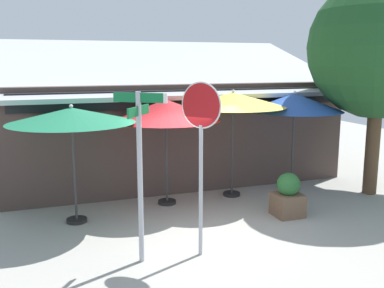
# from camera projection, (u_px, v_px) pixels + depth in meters

# --- Properties ---
(ground_plane) EXTENTS (28.00, 28.00, 0.10)m
(ground_plane) POSITION_uv_depth(u_px,v_px,m) (202.00, 233.00, 9.12)
(ground_plane) COLOR #9E9B93
(cafe_building) EXTENTS (9.92, 5.21, 4.14)m
(cafe_building) POSITION_uv_depth(u_px,v_px,m) (165.00, 124.00, 13.64)
(cafe_building) COLOR #473833
(cafe_building) RESTS_ON ground
(street_sign_post) EXTENTS (0.78, 0.73, 2.96)m
(street_sign_post) POSITION_uv_depth(u_px,v_px,m) (140.00, 160.00, 7.39)
(street_sign_post) COLOR #A8AAB2
(street_sign_post) RESTS_ON ground
(stop_sign) EXTENTS (0.48, 0.66, 3.11)m
(stop_sign) POSITION_uv_depth(u_px,v_px,m) (201.00, 136.00, 7.59)
(stop_sign) COLOR #A8AAB2
(stop_sign) RESTS_ON ground
(patio_umbrella_forest_green_left) EXTENTS (2.66, 2.66, 2.57)m
(patio_umbrella_forest_green_left) POSITION_uv_depth(u_px,v_px,m) (72.00, 116.00, 9.18)
(patio_umbrella_forest_green_left) COLOR black
(patio_umbrella_forest_green_left) RESTS_ON ground
(patio_umbrella_crimson_center) EXTENTS (2.60, 2.60, 2.64)m
(patio_umbrella_crimson_center) POSITION_uv_depth(u_px,v_px,m) (166.00, 110.00, 10.43)
(patio_umbrella_crimson_center) COLOR black
(patio_umbrella_crimson_center) RESTS_ON ground
(patio_umbrella_mustard_right) EXTENTS (2.67, 2.67, 2.75)m
(patio_umbrella_mustard_right) POSITION_uv_depth(u_px,v_px,m) (233.00, 100.00, 11.06)
(patio_umbrella_mustard_right) COLOR black
(patio_umbrella_mustard_right) RESTS_ON ground
(patio_umbrella_royal_blue_far_right) EXTENTS (2.54, 2.54, 2.69)m
(patio_umbrella_royal_blue_far_right) POSITION_uv_depth(u_px,v_px,m) (294.00, 103.00, 11.57)
(patio_umbrella_royal_blue_far_right) COLOR black
(patio_umbrella_royal_blue_far_right) RESTS_ON ground
(sidewalk_planter) EXTENTS (0.62, 0.62, 1.00)m
(sidewalk_planter) POSITION_uv_depth(u_px,v_px,m) (288.00, 196.00, 9.92)
(sidewalk_planter) COLOR brown
(sidewalk_planter) RESTS_ON ground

